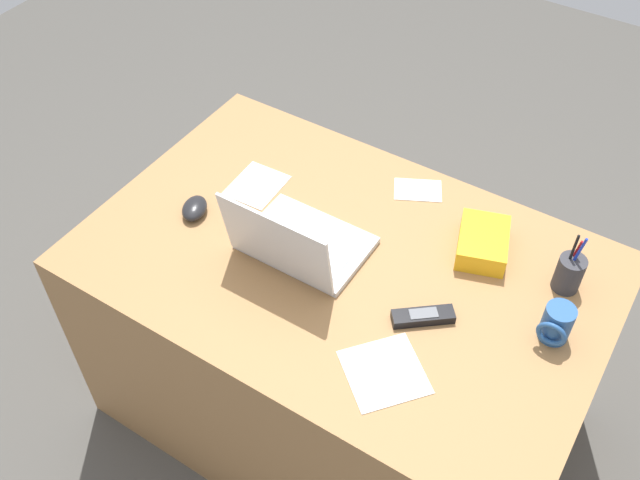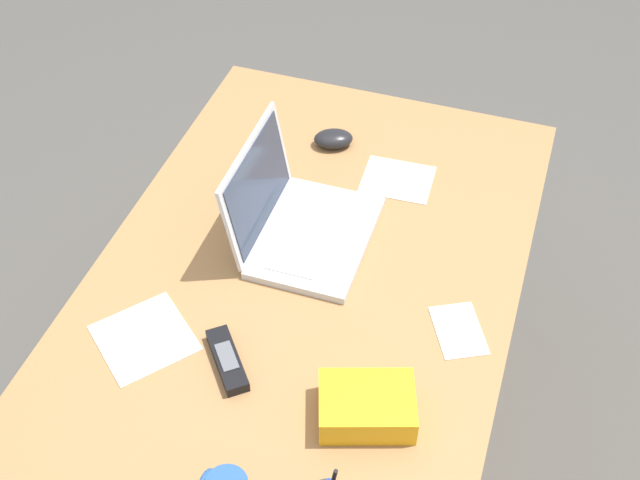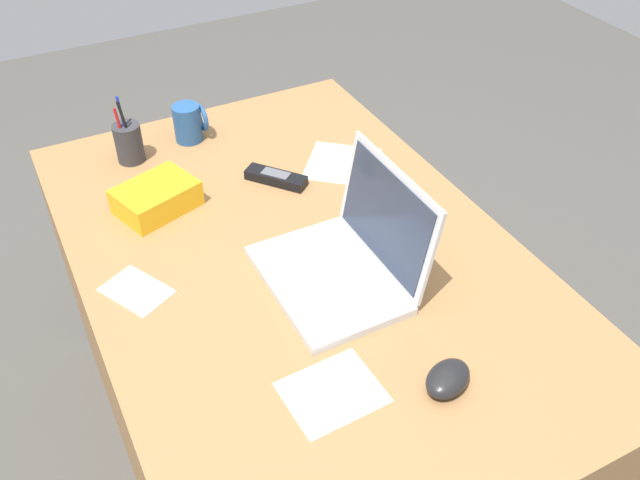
{
  "view_description": "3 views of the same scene",
  "coord_description": "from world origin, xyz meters",
  "views": [
    {
      "loc": [
        -0.61,
        1.08,
        2.13
      ],
      "look_at": [
        0.07,
        0.01,
        0.78
      ],
      "focal_mm": 40.19,
      "sensor_mm": 36.0,
      "label": 1
    },
    {
      "loc": [
        -1.13,
        -0.41,
        2.07
      ],
      "look_at": [
        0.03,
        -0.03,
        0.83
      ],
      "focal_mm": 47.47,
      "sensor_mm": 36.0,
      "label": 2
    },
    {
      "loc": [
        1.02,
        -0.47,
        1.71
      ],
      "look_at": [
        0.06,
        0.02,
        0.81
      ],
      "focal_mm": 39.04,
      "sensor_mm": 36.0,
      "label": 3
    }
  ],
  "objects": [
    {
      "name": "computer_mouse",
      "position": [
        0.44,
        0.08,
        0.76
      ],
      "size": [
        0.1,
        0.11,
        0.04
      ],
      "primitive_type": "ellipsoid",
      "rotation": [
        0.0,
        0.0,
        0.39
      ],
      "color": "black",
      "rests_on": "desk"
    },
    {
      "name": "paper_note_near_laptop",
      "position": [
        -0.04,
        -0.34,
        0.74
      ],
      "size": [
        0.16,
        0.14,
        0.0
      ],
      "primitive_type": "cube",
      "rotation": [
        0.0,
        0.0,
        0.48
      ],
      "color": "white",
      "rests_on": "desk"
    },
    {
      "name": "paper_note_left",
      "position": [
        0.36,
        -0.11,
        0.74
      ],
      "size": [
        0.14,
        0.17,
        0.0
      ],
      "primitive_type": "cube",
      "rotation": [
        0.0,
        0.0,
        0.04
      ],
      "color": "white",
      "rests_on": "desk"
    },
    {
      "name": "desk",
      "position": [
        0.0,
        0.0,
        0.37
      ],
      "size": [
        1.36,
        0.88,
        0.74
      ],
      "primitive_type": "cube",
      "color": "#9E7042",
      "rests_on": "ground"
    },
    {
      "name": "snack_bag",
      "position": [
        -0.29,
        -0.22,
        0.77
      ],
      "size": [
        0.17,
        0.2,
        0.06
      ],
      "primitive_type": "cube",
      "rotation": [
        0.0,
        0.0,
        0.32
      ],
      "color": "#F2AD19",
      "rests_on": "desk"
    },
    {
      "name": "cordless_phone",
      "position": [
        -0.26,
        0.07,
        0.75
      ],
      "size": [
        0.15,
        0.13,
        0.03
      ],
      "color": "black",
      "rests_on": "desk"
    },
    {
      "name": "paper_note_right",
      "position": [
        -0.26,
        0.25,
        0.74
      ],
      "size": [
        0.24,
        0.24,
        0.0
      ],
      "primitive_type": "cube",
      "rotation": [
        0.0,
        0.0,
        -0.69
      ],
      "color": "white",
      "rests_on": "desk"
    },
    {
      "name": "laptop",
      "position": [
        0.11,
        0.05,
        0.79
      ],
      "size": [
        0.32,
        0.27,
        0.23
      ],
      "color": "silver",
      "rests_on": "desk"
    },
    {
      "name": "ground_plane",
      "position": [
        0.0,
        0.0,
        0.0
      ],
      "size": [
        6.0,
        6.0,
        0.0
      ],
      "primitive_type": "plane",
      "color": "#4C4944"
    }
  ]
}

